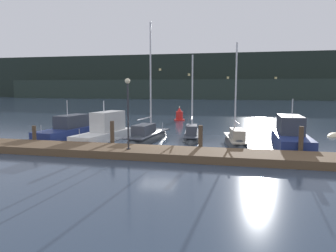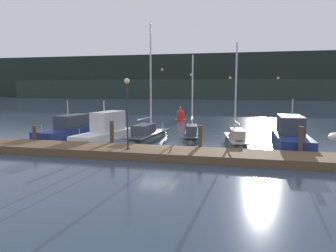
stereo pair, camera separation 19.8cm
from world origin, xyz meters
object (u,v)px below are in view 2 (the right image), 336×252
motorboat_berth_2 (105,135)px  channel_buoy (180,115)px  motorboat_berth_6 (291,141)px  rowboat_adrift (335,136)px  sailboat_berth_5 (236,143)px  motorboat_berth_1 (68,133)px  sailboat_berth_3 (148,139)px  dock_lamppost (127,102)px  sailboat_berth_4 (192,138)px

motorboat_berth_2 → channel_buoy: motorboat_berth_2 is taller
motorboat_berth_6 → rowboat_adrift: motorboat_berth_6 is taller
sailboat_berth_5 → channel_buoy: sailboat_berth_5 is taller
motorboat_berth_1 → motorboat_berth_6: (17.64, -0.65, 0.08)m
sailboat_berth_3 → dock_lamppost: (0.56, -5.92, 3.14)m
sailboat_berth_3 → sailboat_berth_4: sailboat_berth_3 is taller
motorboat_berth_1 → sailboat_berth_3: (7.13, -0.39, -0.22)m
sailboat_berth_3 → dock_lamppost: bearing=-84.6°
motorboat_berth_1 → sailboat_berth_4: (10.40, 0.83, -0.21)m
sailboat_berth_3 → dock_lamppost: size_ratio=2.35×
motorboat_berth_2 → sailboat_berth_4: bearing=14.0°
channel_buoy → rowboat_adrift: size_ratio=0.65×
motorboat_berth_2 → sailboat_berth_3: sailboat_berth_3 is taller
sailboat_berth_5 → motorboat_berth_2: bearing=-179.1°
motorboat_berth_2 → sailboat_berth_4: 6.93m
sailboat_berth_3 → motorboat_berth_6: size_ratio=1.35×
channel_buoy → rowboat_adrift: (15.42, -9.67, -0.62)m
sailboat_berth_5 → motorboat_berth_6: sailboat_berth_5 is taller
sailboat_berth_3 → sailboat_berth_5: (6.73, -0.29, -0.00)m
motorboat_berth_1 → sailboat_berth_5: size_ratio=0.91×
channel_buoy → motorboat_berth_2: bearing=-100.2°
motorboat_berth_1 → channel_buoy: bearing=66.7°
sailboat_berth_3 → channel_buoy: (-0.57, 15.61, 0.51)m
sailboat_berth_3 → motorboat_berth_2: bearing=-172.6°
sailboat_berth_4 → dock_lamppost: bearing=-110.8°
sailboat_berth_4 → sailboat_berth_5: size_ratio=0.91×
motorboat_berth_2 → dock_lamppost: dock_lamppost is taller
sailboat_berth_5 → channel_buoy: (-7.30, 15.90, 0.51)m
sailboat_berth_4 → dock_lamppost: (-2.71, -7.14, 3.13)m
motorboat_berth_1 → sailboat_berth_5: (13.86, -0.68, -0.22)m
motorboat_berth_1 → dock_lamppost: dock_lamppost is taller
motorboat_berth_2 → sailboat_berth_5: bearing=0.9°
motorboat_berth_6 → motorboat_berth_1: bearing=177.9°
motorboat_berth_1 → rowboat_adrift: (21.98, 5.55, -0.33)m
motorboat_berth_1 → motorboat_berth_2: size_ratio=1.00×
sailboat_berth_4 → sailboat_berth_3: bearing=-159.5°
motorboat_berth_2 → sailboat_berth_3: size_ratio=0.73×
motorboat_berth_2 → rowboat_adrift: (18.30, 6.39, -0.35)m
motorboat_berth_1 → sailboat_berth_3: size_ratio=0.74×
sailboat_berth_4 → channel_buoy: bearing=104.9°
rowboat_adrift → motorboat_berth_1: bearing=-165.8°
sailboat_berth_3 → rowboat_adrift: size_ratio=3.71×
sailboat_berth_3 → motorboat_berth_6: sailboat_berth_3 is taller
dock_lamppost → rowboat_adrift: bearing=39.7°
motorboat_berth_2 → rowboat_adrift: 19.39m
motorboat_berth_2 → dock_lamppost: 7.38m
motorboat_berth_6 → dock_lamppost: size_ratio=1.74×
motorboat_berth_1 → rowboat_adrift: motorboat_berth_1 is taller
dock_lamppost → rowboat_adrift: (14.29, 11.86, -3.25)m
sailboat_berth_5 → dock_lamppost: 8.93m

